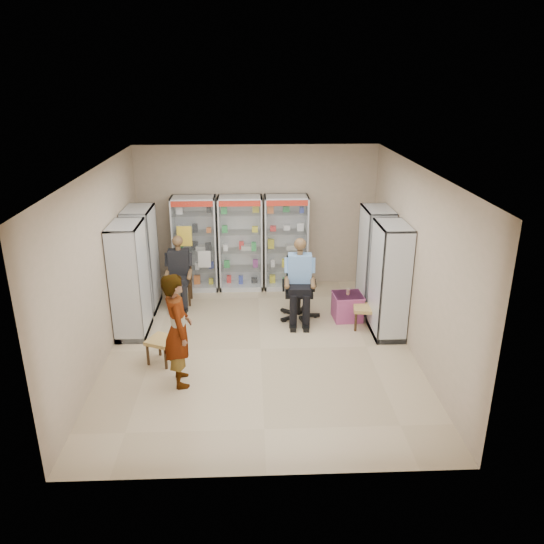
{
  "coord_description": "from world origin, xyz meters",
  "views": [
    {
      "loc": [
        -0.14,
        -7.88,
        4.34
      ],
      "look_at": [
        0.22,
        0.7,
        1.11
      ],
      "focal_mm": 35.0,
      "sensor_mm": 36.0,
      "label": 1
    }
  ],
  "objects_px": {
    "cabinet_back_right": "(286,243)",
    "seated_shopkeeper": "(299,282)",
    "cabinet_right_far": "(375,260)",
    "office_chair": "(299,289)",
    "cabinet_left_far": "(142,259)",
    "woven_stool_a": "(365,317)",
    "cabinet_left_near": "(130,280)",
    "cabinet_back_left": "(195,244)",
    "cabinet_right_near": "(389,281)",
    "cabinet_back_mid": "(241,243)",
    "pink_trunk": "(347,307)",
    "woven_stool_b": "(162,350)",
    "wooden_chair": "(181,281)",
    "standing_man": "(178,330)"
  },
  "relations": [
    {
      "from": "cabinet_back_right",
      "to": "seated_shopkeeper",
      "type": "xyz_separation_m",
      "value": [
        0.14,
        -1.58,
        -0.26
      ]
    },
    {
      "from": "cabinet_right_near",
      "to": "cabinet_left_near",
      "type": "height_order",
      "value": "same"
    },
    {
      "from": "cabinet_left_far",
      "to": "office_chair",
      "type": "distance_m",
      "value": 3.06
    },
    {
      "from": "office_chair",
      "to": "cabinet_right_near",
      "type": "bearing_deg",
      "value": -22.05
    },
    {
      "from": "cabinet_back_left",
      "to": "cabinet_left_far",
      "type": "relative_size",
      "value": 1.0
    },
    {
      "from": "cabinet_right_near",
      "to": "cabinet_left_far",
      "type": "bearing_deg",
      "value": 73.75
    },
    {
      "from": "pink_trunk",
      "to": "woven_stool_a",
      "type": "bearing_deg",
      "value": -56.51
    },
    {
      "from": "office_chair",
      "to": "cabinet_back_mid",
      "type": "bearing_deg",
      "value": 128.91
    },
    {
      "from": "cabinet_back_left",
      "to": "cabinet_right_far",
      "type": "relative_size",
      "value": 1.0
    },
    {
      "from": "cabinet_left_far",
      "to": "seated_shopkeeper",
      "type": "distance_m",
      "value": 3.06
    },
    {
      "from": "cabinet_back_mid",
      "to": "woven_stool_b",
      "type": "bearing_deg",
      "value": -111.56
    },
    {
      "from": "seated_shopkeeper",
      "to": "standing_man",
      "type": "relative_size",
      "value": 0.86
    },
    {
      "from": "pink_trunk",
      "to": "woven_stool_a",
      "type": "distance_m",
      "value": 0.45
    },
    {
      "from": "office_chair",
      "to": "seated_shopkeeper",
      "type": "xyz_separation_m",
      "value": [
        0.0,
        -0.05,
        0.16
      ]
    },
    {
      "from": "cabinet_back_right",
      "to": "cabinet_left_far",
      "type": "relative_size",
      "value": 1.0
    },
    {
      "from": "woven_stool_b",
      "to": "woven_stool_a",
      "type": "bearing_deg",
      "value": 17.4
    },
    {
      "from": "pink_trunk",
      "to": "woven_stool_a",
      "type": "xyz_separation_m",
      "value": [
        0.25,
        -0.38,
        -0.04
      ]
    },
    {
      "from": "cabinet_back_left",
      "to": "seated_shopkeeper",
      "type": "bearing_deg",
      "value": -37.65
    },
    {
      "from": "cabinet_left_near",
      "to": "woven_stool_b",
      "type": "xyz_separation_m",
      "value": [
        0.66,
        -1.06,
        -0.79
      ]
    },
    {
      "from": "cabinet_back_left",
      "to": "cabinet_back_right",
      "type": "height_order",
      "value": "same"
    },
    {
      "from": "cabinet_back_right",
      "to": "seated_shopkeeper",
      "type": "bearing_deg",
      "value": -84.75
    },
    {
      "from": "woven_stool_a",
      "to": "woven_stool_b",
      "type": "relative_size",
      "value": 1.0
    },
    {
      "from": "cabinet_left_near",
      "to": "cabinet_right_far",
      "type": "bearing_deg",
      "value": 101.41
    },
    {
      "from": "cabinet_back_mid",
      "to": "cabinet_left_near",
      "type": "bearing_deg",
      "value": -132.8
    },
    {
      "from": "cabinet_right_near",
      "to": "standing_man",
      "type": "relative_size",
      "value": 1.15
    },
    {
      "from": "cabinet_back_right",
      "to": "standing_man",
      "type": "height_order",
      "value": "cabinet_back_right"
    },
    {
      "from": "cabinet_left_far",
      "to": "woven_stool_a",
      "type": "xyz_separation_m",
      "value": [
        4.13,
        -1.07,
        -0.79
      ]
    },
    {
      "from": "woven_stool_a",
      "to": "woven_stool_b",
      "type": "bearing_deg",
      "value": -162.6
    },
    {
      "from": "woven_stool_b",
      "to": "pink_trunk",
      "type": "bearing_deg",
      "value": 24.46
    },
    {
      "from": "cabinet_back_mid",
      "to": "pink_trunk",
      "type": "relative_size",
      "value": 3.9
    },
    {
      "from": "cabinet_left_near",
      "to": "standing_man",
      "type": "bearing_deg",
      "value": 31.48
    },
    {
      "from": "seated_shopkeeper",
      "to": "wooden_chair",
      "type": "bearing_deg",
      "value": 163.01
    },
    {
      "from": "cabinet_right_far",
      "to": "standing_man",
      "type": "bearing_deg",
      "value": 126.7
    },
    {
      "from": "cabinet_right_far",
      "to": "office_chair",
      "type": "height_order",
      "value": "cabinet_right_far"
    },
    {
      "from": "cabinet_left_far",
      "to": "cabinet_back_left",
      "type": "bearing_deg",
      "value": 135.0
    },
    {
      "from": "cabinet_back_mid",
      "to": "cabinet_left_near",
      "type": "distance_m",
      "value": 2.77
    },
    {
      "from": "office_chair",
      "to": "pink_trunk",
      "type": "height_order",
      "value": "office_chair"
    },
    {
      "from": "seated_shopkeeper",
      "to": "pink_trunk",
      "type": "relative_size",
      "value": 2.9
    },
    {
      "from": "cabinet_left_near",
      "to": "pink_trunk",
      "type": "xyz_separation_m",
      "value": [
        3.88,
        0.41,
        -0.75
      ]
    },
    {
      "from": "wooden_chair",
      "to": "cabinet_left_far",
      "type": "bearing_deg",
      "value": -163.61
    },
    {
      "from": "cabinet_right_near",
      "to": "pink_trunk",
      "type": "height_order",
      "value": "cabinet_right_near"
    },
    {
      "from": "woven_stool_a",
      "to": "cabinet_back_right",
      "type": "bearing_deg",
      "value": 122.99
    },
    {
      "from": "cabinet_left_far",
      "to": "standing_man",
      "type": "bearing_deg",
      "value": 20.24
    },
    {
      "from": "cabinet_left_far",
      "to": "office_chair",
      "type": "relative_size",
      "value": 1.71
    },
    {
      "from": "cabinet_back_left",
      "to": "cabinet_back_right",
      "type": "relative_size",
      "value": 1.0
    },
    {
      "from": "wooden_chair",
      "to": "seated_shopkeeper",
      "type": "relative_size",
      "value": 0.63
    },
    {
      "from": "cabinet_right_near",
      "to": "office_chair",
      "type": "bearing_deg",
      "value": 64.68
    },
    {
      "from": "cabinet_left_far",
      "to": "seated_shopkeeper",
      "type": "bearing_deg",
      "value": 77.72
    },
    {
      "from": "woven_stool_b",
      "to": "standing_man",
      "type": "bearing_deg",
      "value": -59.2
    },
    {
      "from": "cabinet_back_left",
      "to": "woven_stool_b",
      "type": "xyz_separation_m",
      "value": [
        -0.27,
        -3.09,
        -0.79
      ]
    }
  ]
}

